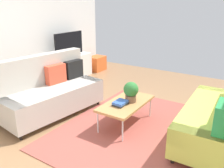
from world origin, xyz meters
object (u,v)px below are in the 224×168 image
object	(u,v)px
tv_console	(70,68)
potted_plant	(131,91)
storage_trunk	(97,63)
table_book_0	(120,104)
tv	(69,45)
vase_0	(52,57)
coffee_table	(126,104)
couch_beige	(50,91)
bottle_1	(62,54)
couch_green	(220,115)
bottle_0	(60,56)

from	to	relation	value
tv_console	potted_plant	distance (m)	3.00
storage_trunk	table_book_0	distance (m)	3.65
tv	vase_0	bearing A→B (deg)	173.12
coffee_table	vase_0	distance (m)	2.80
couch_beige	bottle_1	bearing A→B (deg)	-136.05
couch_green	bottle_0	xyz separation A→B (m)	(0.75, 3.98, 0.29)
couch_green	potted_plant	size ratio (longest dim) A/B	5.53
coffee_table	tv_console	world-z (taller)	tv_console
couch_beige	tv_console	distance (m)	2.16
couch_beige	tv	bearing A→B (deg)	-140.25
potted_plant	bottle_1	xyz separation A→B (m)	(1.08, 2.61, 0.14)
couch_green	storage_trunk	distance (m)	4.52
couch_green	potted_plant	xyz separation A→B (m)	(-0.23, 1.37, 0.17)
couch_beige	table_book_0	distance (m)	1.41
couch_beige	coffee_table	size ratio (longest dim) A/B	1.81
couch_green	couch_beige	bearing A→B (deg)	100.93
bottle_0	storage_trunk	bearing A→B (deg)	-2.31
coffee_table	table_book_0	bearing A→B (deg)	171.02
couch_beige	storage_trunk	world-z (taller)	couch_beige
storage_trunk	bottle_1	world-z (taller)	bottle_1
tv_console	storage_trunk	distance (m)	1.11
table_book_0	vase_0	world-z (taller)	vase_0
bottle_0	bottle_1	world-z (taller)	bottle_1
couch_beige	tv	world-z (taller)	tv
tv_console	tv	size ratio (longest dim) A/B	1.40
coffee_table	tv_console	xyz separation A→B (m)	(1.43, 2.60, -0.07)
couch_beige	storage_trunk	size ratio (longest dim) A/B	3.82
coffee_table	couch_green	bearing A→B (deg)	-78.49
storage_trunk	tv	bearing A→B (deg)	175.84
tv_console	bottle_1	world-z (taller)	bottle_1
couch_green	potted_plant	bearing A→B (deg)	97.26
tv	couch_green	bearing A→B (deg)	-105.90
vase_0	potted_plant	bearing A→B (deg)	-106.25
couch_green	coffee_table	xyz separation A→B (m)	(-0.29, 1.42, -0.05)
couch_beige	tv_console	world-z (taller)	couch_beige
tv_console	vase_0	bearing A→B (deg)	175.07
coffee_table	potted_plant	size ratio (longest dim) A/B	3.15
couch_beige	potted_plant	distance (m)	1.54
coffee_table	bottle_0	bearing A→B (deg)	67.90
potted_plant	table_book_0	xyz separation A→B (m)	(-0.21, 0.08, -0.18)
table_book_0	bottle_0	world-z (taller)	bottle_0
table_book_0	couch_green	bearing A→B (deg)	-73.03
couch_green	table_book_0	distance (m)	1.51
coffee_table	tv	size ratio (longest dim) A/B	1.10
couch_green	potted_plant	world-z (taller)	couch_green
tv_console	bottle_1	bearing A→B (deg)	-172.08
tv_console	bottle_0	bearing A→B (deg)	-174.13
couch_beige	bottle_0	bearing A→B (deg)	-134.12
couch_beige	vase_0	xyz separation A→B (m)	(1.22, 1.23, 0.28)
vase_0	coffee_table	bearing A→B (deg)	-107.76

